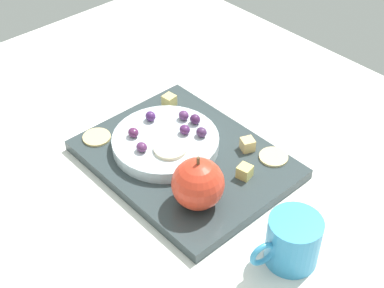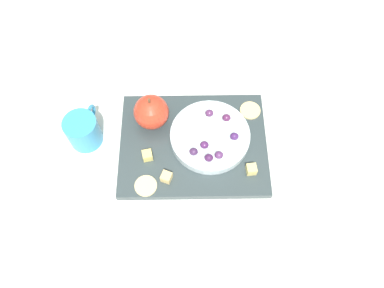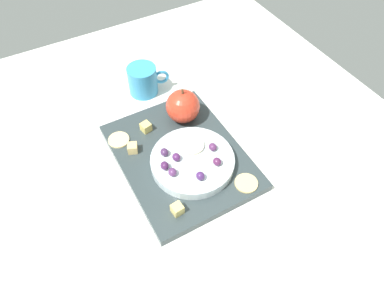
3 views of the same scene
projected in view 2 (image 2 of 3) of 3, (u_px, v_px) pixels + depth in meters
The scene contains 19 objects.
table at pixel (193, 136), 90.87cm from camera, with size 114.92×102.71×3.91cm, color silver.
platter at pixel (195, 144), 86.64cm from camera, with size 33.07×25.58×1.87cm, color #303B3E.
serving_dish at pixel (210, 136), 85.34cm from camera, with size 17.87×17.87×2.10cm, color silver.
apple_whole at pixel (151, 112), 84.84cm from camera, with size 7.90×7.90×7.90cm, color red.
apple_stem at pixel (149, 101), 80.79cm from camera, with size 0.50×0.50×1.20cm, color brown.
cheese_cube_0 at pixel (251, 169), 81.69cm from camera, with size 2.08×2.08×2.08cm, color #E6CD74.
cheese_cube_1 at pixel (166, 177), 80.87cm from camera, with size 2.08×2.08×2.08cm, color #E8C379.
cheese_cube_2 at pixel (147, 155), 83.19cm from camera, with size 2.08×2.08×2.08cm, color #E7D06D.
cracker_0 at pixel (250, 110), 89.44cm from camera, with size 4.80×4.80×0.40cm, color #E4C57E.
cracker_1 at pixel (146, 186), 80.87cm from camera, with size 4.80×4.80×0.40cm, color #DBC389.
grape_0 at pixel (204, 145), 82.29cm from camera, with size 1.89×1.70×1.59cm, color #4F2358.
grape_1 at pixel (192, 152), 81.53cm from camera, with size 1.89×1.70×1.62cm, color #45284F.
grape_2 at pixel (226, 118), 85.41cm from camera, with size 1.89×1.70×1.59cm, color #55234C.
grape_3 at pixel (219, 155), 81.17cm from camera, with size 1.89×1.70×1.63cm, color #572E5F.
grape_4 at pixel (209, 113), 85.98cm from camera, with size 1.89×1.70×1.55cm, color #562A57.
grape_5 at pixel (209, 158), 80.80cm from camera, with size 1.89×1.70×1.75cm, color #451F4B.
grape_6 at pixel (234, 136), 83.15cm from camera, with size 1.89×1.70×1.74cm, color #482560.
apple_slice_0 at pixel (197, 128), 84.80cm from camera, with size 5.40×5.40×0.60cm, color beige.
cup at pixel (83, 131), 85.02cm from camera, with size 7.46×10.54×7.55cm.
Camera 2 is at (0.81, 42.95, 82.06)cm, focal length 35.62 mm.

